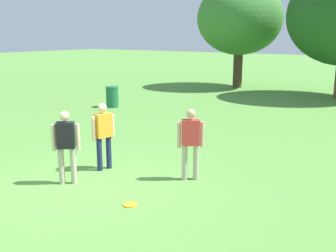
# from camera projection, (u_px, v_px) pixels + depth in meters

# --- Properties ---
(ground_plane) EXTENTS (120.00, 120.00, 0.00)m
(ground_plane) POSITION_uv_depth(u_px,v_px,m) (82.00, 187.00, 8.63)
(ground_plane) COLOR #568E3D
(person_thrower) EXTENTS (0.49, 0.42, 1.64)m
(person_thrower) POSITION_uv_depth(u_px,v_px,m) (191.00, 140.00, 8.89)
(person_thrower) COLOR #B7AD93
(person_thrower) RESTS_ON ground
(person_catcher) EXTENTS (0.49, 0.42, 1.64)m
(person_catcher) POSITION_uv_depth(u_px,v_px,m) (66.00, 143.00, 8.65)
(person_catcher) COLOR #B7AD93
(person_catcher) RESTS_ON ground
(person_bystander) EXTENTS (0.32, 0.59, 1.64)m
(person_bystander) POSITION_uv_depth(u_px,v_px,m) (103.00, 132.00, 9.58)
(person_bystander) COLOR #1E234C
(person_bystander) RESTS_ON ground
(frisbee) EXTENTS (0.28, 0.28, 0.03)m
(frisbee) POSITION_uv_depth(u_px,v_px,m) (130.00, 205.00, 7.72)
(frisbee) COLOR yellow
(frisbee) RESTS_ON ground
(trash_can_beside_table) EXTENTS (0.59, 0.59, 0.96)m
(trash_can_beside_table) POSITION_uv_depth(u_px,v_px,m) (112.00, 97.00, 18.03)
(trash_can_beside_table) COLOR #1E663D
(trash_can_beside_table) RESTS_ON ground
(tree_tall_left) EXTENTS (5.13, 5.13, 6.36)m
(tree_tall_left) POSITION_uv_depth(u_px,v_px,m) (240.00, 19.00, 23.93)
(tree_tall_left) COLOR #4C3823
(tree_tall_left) RESTS_ON ground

